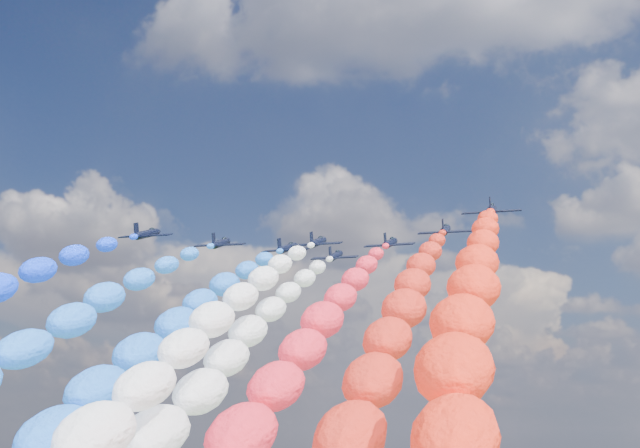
% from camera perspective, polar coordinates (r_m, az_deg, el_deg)
% --- Properties ---
extents(jet_0, '(8.73, 11.75, 5.79)m').
position_cam_1_polar(jet_0, '(141.09, -11.45, -0.65)').
color(jet_0, black).
extents(jet_1, '(9.16, 12.05, 5.79)m').
position_cam_1_polar(jet_1, '(146.15, -6.62, -1.27)').
color(jet_1, black).
extents(jet_2, '(9.16, 12.05, 5.79)m').
position_cam_1_polar(jet_2, '(149.28, -2.19, -1.61)').
color(jet_2, black).
extents(trail_2, '(6.67, 117.82, 59.08)m').
position_cam_1_polar(trail_2, '(90.00, -13.25, -11.24)').
color(trail_2, blue).
extents(jet_3, '(8.55, 11.62, 5.79)m').
position_cam_1_polar(jet_3, '(144.43, -0.15, -1.22)').
color(jet_3, black).
extents(trail_3, '(6.67, 117.82, 59.08)m').
position_cam_1_polar(trail_3, '(84.18, -10.41, -11.24)').
color(trail_3, white).
extents(jet_4, '(8.46, 11.55, 5.79)m').
position_cam_1_polar(jet_4, '(155.98, 1.02, -2.13)').
color(jet_4, black).
extents(trail_4, '(6.67, 117.82, 59.08)m').
position_cam_1_polar(trail_4, '(95.34, -7.23, -11.58)').
color(trail_4, silver).
extents(jet_5, '(8.82, 11.81, 5.79)m').
position_cam_1_polar(jet_5, '(145.63, 4.68, -1.28)').
color(jet_5, black).
extents(trail_5, '(6.67, 117.82, 59.08)m').
position_cam_1_polar(trail_5, '(83.62, -1.87, -11.43)').
color(trail_5, '#F42439').
extents(jet_6, '(8.61, 11.66, 5.79)m').
position_cam_1_polar(jet_6, '(137.09, 8.32, -0.41)').
color(jet_6, black).
extents(trail_6, '(6.67, 117.82, 59.08)m').
position_cam_1_polar(trail_6, '(74.04, 4.19, -11.15)').
color(trail_6, red).
extents(jet_7, '(8.45, 11.54, 5.79)m').
position_cam_1_polar(jet_7, '(125.47, 11.34, 0.93)').
color(jet_7, black).
extents(trail_7, '(6.67, 117.82, 59.08)m').
position_cam_1_polar(trail_7, '(61.71, 9.62, -10.55)').
color(trail_7, red).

